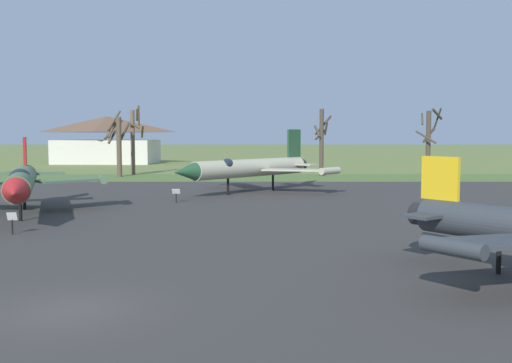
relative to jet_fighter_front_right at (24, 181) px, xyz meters
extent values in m
plane|color=olive|center=(8.95, -19.66, -2.14)|extent=(600.00, 600.00, 0.00)
cube|color=#383533|center=(8.95, -2.38, -2.11)|extent=(82.26, 57.60, 0.05)
cube|color=#546F33|center=(8.95, 32.42, -2.11)|extent=(142.26, 12.00, 0.06)
cylinder|color=black|center=(20.70, -12.64, -0.32)|extent=(1.13, 1.09, 0.89)
cube|color=#33383D|center=(21.61, -18.23, -0.42)|extent=(4.34, 2.95, 0.12)
cylinder|color=#33383D|center=(19.80, -19.12, -0.42)|extent=(1.59, 1.91, 0.47)
cube|color=yellow|center=(21.20, -13.30, 1.14)|extent=(1.10, 1.40, 1.66)
cube|color=#33383D|center=(20.46, -13.88, -0.23)|extent=(1.80, 1.77, 0.12)
cube|color=#33383D|center=(21.96, -12.76, -0.23)|extent=(1.80, 1.77, 0.12)
cylinder|color=black|center=(22.69, -15.31, -1.55)|extent=(0.17, 0.17, 1.18)
cylinder|color=#4C6B47|center=(-0.10, 0.29, -0.04)|extent=(5.52, 12.50, 1.47)
cone|color=#B21E1E|center=(2.32, -6.75, -0.04)|extent=(1.98, 2.48, 1.35)
cylinder|color=black|center=(-2.26, 6.58, -0.04)|extent=(1.23, 1.10, 1.03)
ellipsoid|color=#19232D|center=(0.58, -1.68, 0.37)|extent=(1.06, 2.00, 1.00)
cube|color=#4C6B47|center=(2.03, 2.84, -0.15)|extent=(4.62, 4.50, 0.14)
cylinder|color=#4C6B47|center=(3.87, 3.95, -0.15)|extent=(1.28, 2.40, 0.55)
cube|color=#B21E1E|center=(-1.96, 5.70, 1.67)|extent=(0.75, 1.77, 1.95)
cube|color=#4C6B47|center=(-3.31, 5.18, 0.07)|extent=(2.63, 2.05, 0.14)
cube|color=#4C6B47|center=(-0.57, 6.12, 0.07)|extent=(2.63, 2.05, 0.14)
cylinder|color=black|center=(0.81, -2.36, -1.45)|extent=(0.20, 0.20, 1.37)
cylinder|color=black|center=(-1.01, 2.93, -1.45)|extent=(0.20, 0.20, 1.37)
cylinder|color=black|center=(2.23, -6.97, -1.75)|extent=(0.08, 0.08, 0.77)
cube|color=white|center=(2.23, -6.97, -1.19)|extent=(0.49, 0.27, 0.40)
cylinder|color=#B7B293|center=(13.79, 14.50, 0.01)|extent=(9.71, 10.77, 1.50)
cone|color=#234C2D|center=(8.81, 8.82, 0.01)|extent=(2.43, 2.50, 1.38)
cylinder|color=black|center=(18.28, 19.61, 0.01)|extent=(1.33, 1.31, 1.05)
ellipsoid|color=#19232D|center=(11.86, 12.29, 0.43)|extent=(1.02, 1.93, 0.96)
cube|color=#B7B293|center=(12.26, 18.11, -0.10)|extent=(3.98, 5.97, 0.14)
cube|color=#B7B293|center=(17.58, 13.44, -0.10)|extent=(5.92, 3.37, 0.14)
cylinder|color=#B7B293|center=(10.64, 20.50, -0.10)|extent=(2.01, 2.17, 0.56)
cylinder|color=#B7B293|center=(20.16, 12.15, -0.10)|extent=(2.01, 2.17, 0.56)
cube|color=#234C2D|center=(17.67, 18.91, 2.03)|extent=(1.32, 1.47, 2.54)
cube|color=#B7B293|center=(16.61, 19.75, 0.13)|extent=(2.49, 2.43, 0.14)
cube|color=#B7B293|center=(18.63, 17.97, 0.13)|extent=(2.49, 2.43, 0.14)
cylinder|color=black|center=(11.90, 12.35, -1.44)|extent=(0.20, 0.20, 1.40)
cylinder|color=black|center=(15.68, 16.65, -1.44)|extent=(0.20, 0.20, 1.40)
cylinder|color=black|center=(8.44, 6.69, -1.78)|extent=(0.08, 0.08, 0.72)
cube|color=white|center=(8.44, 6.69, -1.26)|extent=(0.58, 0.29, 0.36)
cylinder|color=brown|center=(-1.83, 33.81, 1.37)|extent=(0.59, 0.59, 7.02)
cylinder|color=brown|center=(-1.41, 34.45, 2.96)|extent=(1.66, 1.24, 2.34)
cylinder|color=brown|center=(-2.69, 33.98, 3.37)|extent=(0.65, 1.96, 1.95)
cylinder|color=brown|center=(-2.51, 34.38, 4.49)|extent=(1.49, 1.70, 2.45)
cylinder|color=brown|center=(-2.42, 34.48, 3.21)|extent=(1.71, 1.54, 2.94)
cylinder|color=brown|center=(-2.78, 34.40, 3.46)|extent=(1.57, 2.25, 2.44)
cylinder|color=brown|center=(-1.00, 37.55, 1.85)|extent=(0.52, 0.52, 7.97)
cylinder|color=brown|center=(-0.24, 37.69, 5.19)|extent=(0.51, 1.73, 2.52)
cylinder|color=brown|center=(-0.45, 37.66, 5.31)|extent=(0.52, 1.35, 1.58)
cylinder|color=brown|center=(-0.67, 36.89, 3.97)|extent=(1.54, 0.93, 0.94)
cylinder|color=brown|center=(0.16, 37.84, 3.26)|extent=(0.85, 2.50, 1.67)
cylinder|color=#42382D|center=(21.97, 34.97, 1.87)|extent=(0.51, 0.51, 8.02)
cylinder|color=#42382D|center=(22.50, 35.03, 3.60)|extent=(0.40, 1.28, 1.64)
cylinder|color=#42382D|center=(22.24, 35.88, 3.96)|extent=(2.08, 0.84, 2.43)
cylinder|color=#42382D|center=(21.42, 34.75, 3.24)|extent=(0.74, 1.36, 1.44)
cylinder|color=#42382D|center=(21.86, 35.55, 2.81)|extent=(1.40, 0.52, 1.29)
cylinder|color=#42382D|center=(33.91, 32.41, 1.71)|extent=(0.53, 0.53, 7.69)
cylinder|color=#42382D|center=(33.35, 31.42, 2.57)|extent=(2.18, 1.37, 1.54)
cylinder|color=#42382D|center=(34.12, 32.99, 2.79)|extent=(1.48, 0.76, 1.86)
cylinder|color=#42382D|center=(34.90, 32.53, 4.55)|extent=(0.45, 2.16, 2.64)
cylinder|color=#42382D|center=(34.63, 31.69, 5.17)|extent=(1.73, 1.73, 1.28)
cylinder|color=#42382D|center=(33.21, 32.56, 4.64)|extent=(0.55, 1.58, 1.47)
cube|color=beige|center=(-11.92, 68.61, -0.10)|extent=(17.14, 11.52, 4.07)
pyramid|color=brown|center=(-11.92, 68.61, 4.70)|extent=(18.00, 12.10, 2.77)
camera|label=1|loc=(14.18, -35.91, 2.77)|focal=41.85mm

